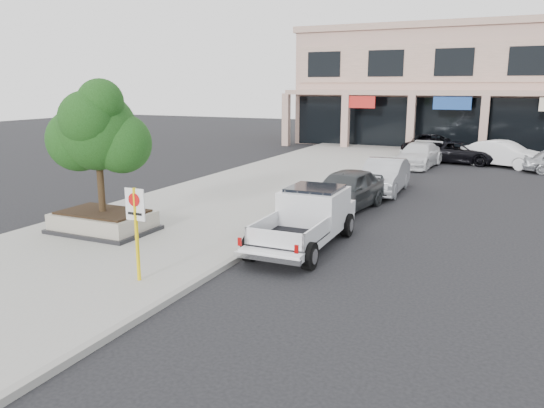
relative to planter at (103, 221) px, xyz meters
The scene contains 14 objects.
ground 6.76m from the planter, ahead, with size 120.00×120.00×0.00m, color black.
sidewalk 6.12m from the planter, 78.22° to the left, with size 8.00×52.00×0.15m, color gray.
curb 7.93m from the planter, 48.99° to the left, with size 0.20×52.00×0.15m, color gray.
planter is the anchor object (origin of this frame).
planter_tree 2.95m from the planter, 48.97° to the left, with size 2.90×2.55×4.00m.
no_parking_sign 5.15m from the planter, 38.32° to the right, with size 0.55×0.09×2.30m.
hedge 7.20m from the planter, 46.63° to the left, with size 1.10×0.99×0.94m, color #154513.
pickup_truck 6.59m from the planter, 13.62° to the left, with size 2.02×5.45×1.72m, color silver, non-canonical shape.
curb_car_a 9.19m from the planter, 48.78° to the left, with size 1.90×4.72×1.61m, color #313436.
curb_car_b 12.78m from the planter, 58.78° to the left, with size 1.64×4.69×1.55m, color #B0B2B8.
curb_car_c 20.71m from the planter, 71.28° to the left, with size 2.03×4.99×1.45m, color silver.
curb_car_d 26.04m from the planter, 76.19° to the left, with size 2.46×5.34×1.48m, color black.
lot_car_b 24.60m from the planter, 62.74° to the left, with size 1.66×4.76×1.57m, color white.
lot_car_d 24.01m from the planter, 68.64° to the left, with size 2.26×4.90×1.36m, color black.
Camera 1 is at (5.33, -12.82, 4.81)m, focal length 35.00 mm.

